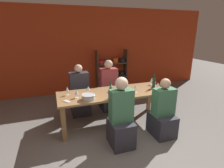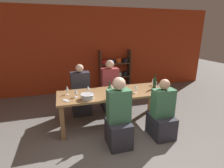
{
  "view_description": "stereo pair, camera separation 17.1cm",
  "coord_description": "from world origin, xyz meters",
  "px_view_note": "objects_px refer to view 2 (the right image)",
  "views": [
    {
      "loc": [
        -1.06,
        -1.85,
        1.96
      ],
      "look_at": [
        0.12,
        1.54,
        0.87
      ],
      "focal_mm": 28.0,
      "sensor_mm": 36.0,
      "label": 1
    },
    {
      "loc": [
        -0.9,
        -1.9,
        1.96
      ],
      "look_at": [
        0.12,
        1.54,
        0.87
      ],
      "focal_mm": 28.0,
      "sensor_mm": 36.0,
      "label": 2
    }
  ],
  "objects_px": {
    "wine_glass_empty_b": "(88,88)",
    "person_far_b": "(110,91)",
    "wine_bottle_green": "(110,92)",
    "cell_phone": "(66,101)",
    "wine_glass_red_c": "(111,86)",
    "person_far_a": "(81,96)",
    "wine_bottle_dark": "(155,83)",
    "person_near_a": "(119,121)",
    "wine_glass_white_c": "(136,87)",
    "wine_glass_red_b": "(67,89)",
    "wine_glass_empty_a": "(153,80)",
    "wine_glass_white_a": "(159,85)",
    "shelf_unit": "(115,73)",
    "mixing_bowl": "(87,96)",
    "person_near_b": "(162,116)",
    "wine_glass_red_a": "(76,92)",
    "wine_glass_white_b": "(156,82)",
    "dining_table": "(113,96)"
  },
  "relations": [
    {
      "from": "wine_glass_red_b",
      "to": "person_near_a",
      "type": "height_order",
      "value": "person_near_a"
    },
    {
      "from": "dining_table",
      "to": "person_near_a",
      "type": "height_order",
      "value": "person_near_a"
    },
    {
      "from": "shelf_unit",
      "to": "mixing_bowl",
      "type": "bearing_deg",
      "value": -118.06
    },
    {
      "from": "dining_table",
      "to": "wine_glass_red_a",
      "type": "relative_size",
      "value": 13.69
    },
    {
      "from": "shelf_unit",
      "to": "person_far_a",
      "type": "distance_m",
      "value": 1.96
    },
    {
      "from": "wine_glass_red_a",
      "to": "person_far_b",
      "type": "relative_size",
      "value": 0.13
    },
    {
      "from": "person_near_a",
      "to": "person_near_b",
      "type": "bearing_deg",
      "value": 2.41
    },
    {
      "from": "wine_glass_red_c",
      "to": "wine_glass_white_b",
      "type": "xyz_separation_m",
      "value": [
        1.08,
        0.03,
        0.01
      ]
    },
    {
      "from": "wine_glass_red_c",
      "to": "person_near_b",
      "type": "height_order",
      "value": "person_near_b"
    },
    {
      "from": "wine_bottle_dark",
      "to": "person_near_a",
      "type": "distance_m",
      "value": 1.39
    },
    {
      "from": "wine_glass_red_c",
      "to": "wine_glass_white_b",
      "type": "relative_size",
      "value": 0.93
    },
    {
      "from": "shelf_unit",
      "to": "person_near_b",
      "type": "xyz_separation_m",
      "value": [
        0.03,
        -2.93,
        -0.2
      ]
    },
    {
      "from": "wine_bottle_green",
      "to": "wine_glass_red_b",
      "type": "xyz_separation_m",
      "value": [
        -0.76,
        0.47,
        -0.01
      ]
    },
    {
      "from": "mixing_bowl",
      "to": "wine_glass_empty_b",
      "type": "height_order",
      "value": "wine_glass_empty_b"
    },
    {
      "from": "wine_glass_empty_a",
      "to": "wine_glass_white_a",
      "type": "xyz_separation_m",
      "value": [
        -0.06,
        -0.36,
        -0.01
      ]
    },
    {
      "from": "shelf_unit",
      "to": "person_far_a",
      "type": "bearing_deg",
      "value": -132.46
    },
    {
      "from": "wine_glass_empty_b",
      "to": "cell_phone",
      "type": "height_order",
      "value": "wine_glass_empty_b"
    },
    {
      "from": "wine_glass_white_c",
      "to": "person_far_a",
      "type": "height_order",
      "value": "person_far_a"
    },
    {
      "from": "wine_glass_white_a",
      "to": "person_near_b",
      "type": "distance_m",
      "value": 0.77
    },
    {
      "from": "wine_glass_empty_b",
      "to": "wine_glass_red_b",
      "type": "bearing_deg",
      "value": 174.09
    },
    {
      "from": "wine_bottle_green",
      "to": "wine_glass_red_c",
      "type": "relative_size",
      "value": 2.1
    },
    {
      "from": "shelf_unit",
      "to": "wine_glass_white_a",
      "type": "xyz_separation_m",
      "value": [
        0.28,
        -2.33,
        0.22
      ]
    },
    {
      "from": "wine_bottle_green",
      "to": "wine_glass_white_b",
      "type": "height_order",
      "value": "wine_bottle_green"
    },
    {
      "from": "wine_glass_white_a",
      "to": "wine_glass_white_c",
      "type": "bearing_deg",
      "value": -177.89
    },
    {
      "from": "wine_glass_red_c",
      "to": "cell_phone",
      "type": "distance_m",
      "value": 1.01
    },
    {
      "from": "dining_table",
      "to": "wine_glass_white_a",
      "type": "height_order",
      "value": "wine_glass_white_a"
    },
    {
      "from": "wine_bottle_green",
      "to": "cell_phone",
      "type": "distance_m",
      "value": 0.83
    },
    {
      "from": "shelf_unit",
      "to": "dining_table",
      "type": "relative_size",
      "value": 0.59
    },
    {
      "from": "wine_glass_red_a",
      "to": "wine_glass_red_b",
      "type": "relative_size",
      "value": 0.96
    },
    {
      "from": "wine_glass_red_b",
      "to": "wine_glass_white_a",
      "type": "height_order",
      "value": "wine_glass_red_b"
    },
    {
      "from": "wine_glass_white_b",
      "to": "wine_glass_empty_a",
      "type": "bearing_deg",
      "value": 90.92
    },
    {
      "from": "wine_glass_empty_a",
      "to": "wine_bottle_green",
      "type": "bearing_deg",
      "value": -155.83
    },
    {
      "from": "wine_glass_white_c",
      "to": "person_far_b",
      "type": "height_order",
      "value": "person_far_b"
    },
    {
      "from": "wine_bottle_dark",
      "to": "wine_glass_white_a",
      "type": "bearing_deg",
      "value": -73.86
    },
    {
      "from": "wine_glass_white_b",
      "to": "mixing_bowl",
      "type": "bearing_deg",
      "value": -168.15
    },
    {
      "from": "person_far_b",
      "to": "person_near_b",
      "type": "bearing_deg",
      "value": 111.64
    },
    {
      "from": "wine_glass_white_c",
      "to": "person_near_a",
      "type": "relative_size",
      "value": 0.14
    },
    {
      "from": "wine_glass_empty_a",
      "to": "person_near_a",
      "type": "xyz_separation_m",
      "value": [
        -1.19,
        -0.99,
        -0.38
      ]
    },
    {
      "from": "shelf_unit",
      "to": "wine_glass_red_a",
      "type": "distance_m",
      "value": 2.72
    },
    {
      "from": "wine_bottle_green",
      "to": "person_far_a",
      "type": "relative_size",
      "value": 0.27
    },
    {
      "from": "wine_glass_red_a",
      "to": "wine_glass_red_b",
      "type": "xyz_separation_m",
      "value": [
        -0.15,
        0.22,
        0.01
      ]
    },
    {
      "from": "wine_glass_empty_b",
      "to": "person_far_b",
      "type": "bearing_deg",
      "value": 45.81
    },
    {
      "from": "shelf_unit",
      "to": "wine_bottle_dark",
      "type": "xyz_separation_m",
      "value": [
        0.25,
        -2.21,
        0.24
      ]
    },
    {
      "from": "wine_bottle_green",
      "to": "dining_table",
      "type": "bearing_deg",
      "value": 62.29
    },
    {
      "from": "person_near_b",
      "to": "person_far_b",
      "type": "distance_m",
      "value": 1.63
    },
    {
      "from": "wine_glass_white_a",
      "to": "person_far_b",
      "type": "bearing_deg",
      "value": 132.98
    },
    {
      "from": "wine_glass_red_c",
      "to": "person_far_a",
      "type": "xyz_separation_m",
      "value": [
        -0.59,
        0.68,
        -0.4
      ]
    },
    {
      "from": "wine_bottle_dark",
      "to": "wine_glass_empty_a",
      "type": "bearing_deg",
      "value": 68.32
    },
    {
      "from": "person_near_a",
      "to": "person_far_a",
      "type": "height_order",
      "value": "person_near_a"
    },
    {
      "from": "wine_bottle_green",
      "to": "wine_bottle_dark",
      "type": "bearing_deg",
      "value": 15.28
    }
  ]
}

